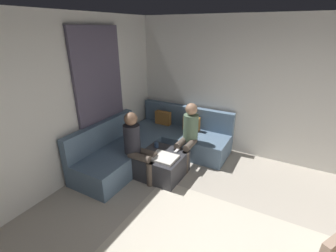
# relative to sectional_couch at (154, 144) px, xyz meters

# --- Properties ---
(wall_back) EXTENTS (6.00, 0.12, 2.70)m
(wall_back) POSITION_rel_sectional_couch_xyz_m (2.08, 1.06, 1.07)
(wall_back) COLOR silver
(wall_back) RESTS_ON ground_plane
(wall_left) EXTENTS (0.12, 6.00, 2.70)m
(wall_left) POSITION_rel_sectional_couch_xyz_m (-0.86, -1.88, 1.07)
(wall_left) COLOR silver
(wall_left) RESTS_ON ground_plane
(curtain_panel) EXTENTS (0.06, 1.10, 2.50)m
(curtain_panel) POSITION_rel_sectional_couch_xyz_m (-0.76, -0.58, 0.97)
(curtain_panel) COLOR #595166
(curtain_panel) RESTS_ON ground_plane
(sectional_couch) EXTENTS (2.10, 2.55, 0.87)m
(sectional_couch) POSITION_rel_sectional_couch_xyz_m (0.00, 0.00, 0.00)
(sectional_couch) COLOR slate
(sectional_couch) RESTS_ON ground_plane
(ottoman) EXTENTS (0.76, 0.76, 0.42)m
(ottoman) POSITION_rel_sectional_couch_xyz_m (0.48, -0.51, -0.07)
(ottoman) COLOR #333338
(ottoman) RESTS_ON ground_plane
(folded_blanket) EXTENTS (0.44, 0.36, 0.04)m
(folded_blanket) POSITION_rel_sectional_couch_xyz_m (0.58, -0.63, 0.16)
(folded_blanket) COLOR white
(folded_blanket) RESTS_ON ottoman
(coffee_mug) EXTENTS (0.08, 0.08, 0.10)m
(coffee_mug) POSITION_rel_sectional_couch_xyz_m (0.26, -0.33, 0.19)
(coffee_mug) COLOR #334C72
(coffee_mug) RESTS_ON ottoman
(game_remote) EXTENTS (0.05, 0.15, 0.02)m
(game_remote) POSITION_rel_sectional_couch_xyz_m (0.66, -0.29, 0.15)
(game_remote) COLOR white
(game_remote) RESTS_ON ottoman
(person_on_couch_back) EXTENTS (0.30, 0.60, 1.20)m
(person_on_couch_back) POSITION_rel_sectional_couch_xyz_m (0.72, 0.06, 0.38)
(person_on_couch_back) COLOR brown
(person_on_couch_back) RESTS_ON ground_plane
(person_on_couch_side) EXTENTS (0.60, 0.30, 1.20)m
(person_on_couch_side) POSITION_rel_sectional_couch_xyz_m (0.15, -0.78, 0.38)
(person_on_couch_side) COLOR brown
(person_on_couch_side) RESTS_ON ground_plane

